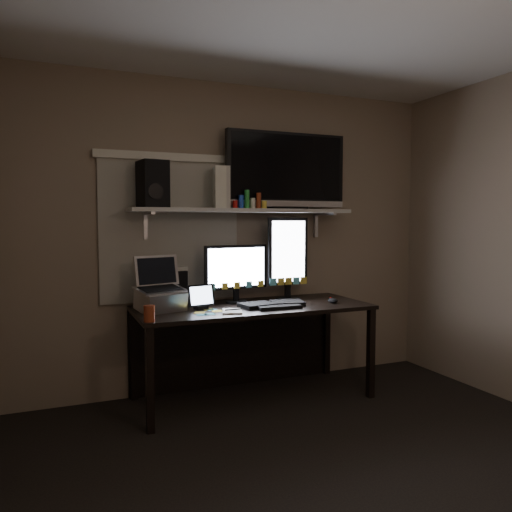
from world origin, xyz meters
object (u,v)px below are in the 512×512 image
laptop (160,284)px  speaker (153,184)px  keyboard (272,304)px  mouse (333,300)px  tablet (201,297)px  cup (149,313)px  monitor_landscape (236,273)px  tv (286,171)px  monitor_portrait (288,258)px  desk (247,325)px  game_console (219,188)px

laptop → speaker: bearing=82.4°
keyboard → mouse: size_ratio=4.79×
keyboard → tablet: (-0.54, 0.08, 0.08)m
keyboard → laptop: bearing=173.0°
tablet → cup: size_ratio=1.99×
laptop → cup: size_ratio=3.67×
monitor_landscape → tv: tv is taller
cup → tv: tv is taller
monitor_portrait → keyboard: monitor_portrait is taller
desk → tablet: bearing=-163.5°
laptop → speaker: speaker is taller
tv → desk: bearing=-165.9°
keyboard → cup: cup is taller
mouse → laptop: 1.36m
cup → speaker: size_ratio=0.31×
tablet → tv: size_ratio=0.20×
monitor_portrait → cup: (-1.23, -0.47, -0.29)m
speaker → desk: bearing=-12.7°
monitor_portrait → laptop: monitor_portrait is taller
desk → tablet: (-0.41, -0.12, 0.27)m
monitor_landscape → monitor_portrait: (0.45, -0.01, 0.11)m
monitor_portrait → keyboard: bearing=-135.0°
monitor_landscape → monitor_portrait: size_ratio=0.78×
tablet → laptop: (-0.29, 0.05, 0.10)m
tv → tablet: bearing=-164.5°
monitor_landscape → laptop: monitor_landscape is taller
keyboard → tv: 1.12m
keyboard → cup: 1.01m
tablet → speaker: (-0.31, 0.18, 0.83)m
laptop → tv: 1.41m
mouse → tv: size_ratio=0.10×
monitor_portrait → keyboard: size_ratio=1.36×
tablet → speaker: 0.90m
cup → laptop: bearing=67.4°
tv → cup: bearing=-156.7°
cup → mouse: bearing=7.0°
monitor_landscape → game_console: (-0.12, 0.06, 0.68)m
mouse → game_console: bearing=159.5°
monitor_portrait → game_console: 0.80m
desk → game_console: (-0.19, 0.11, 1.09)m
tablet → cup: bearing=-155.7°
monitor_portrait → speaker: 1.24m
keyboard → mouse: mouse is taller
tablet → laptop: size_ratio=0.54×
monitor_portrait → mouse: monitor_portrait is taller
tablet → tv: (0.80, 0.22, 0.97)m
mouse → tv: 1.13m
tablet → cup: (-0.44, -0.31, -0.04)m
cup → tablet: bearing=35.3°
monitor_landscape → tablet: 0.41m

